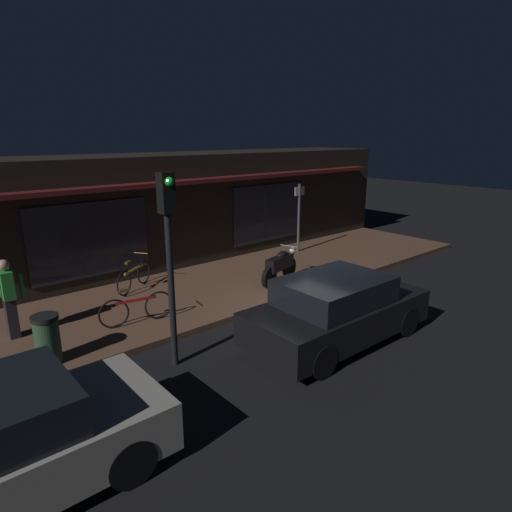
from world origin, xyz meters
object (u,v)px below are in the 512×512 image
(traffic_light_pole, at_px, (169,237))
(person_photographer, at_px, (9,297))
(motorcycle, at_px, (280,265))
(trash_bin, at_px, (47,339))
(sign_post, at_px, (299,214))
(parked_car_far, at_px, (337,310))
(bicycle_extra, at_px, (134,276))
(bicycle_parked, at_px, (137,308))

(traffic_light_pole, bearing_deg, person_photographer, 125.46)
(motorcycle, height_order, trash_bin, motorcycle)
(trash_bin, bearing_deg, sign_post, 15.68)
(person_photographer, distance_m, traffic_light_pole, 3.88)
(motorcycle, distance_m, traffic_light_pole, 5.22)
(traffic_light_pole, relative_size, parked_car_far, 0.87)
(sign_post, height_order, parked_car_far, sign_post)
(bicycle_extra, xyz_separation_m, trash_bin, (-2.97, -2.68, 0.11))
(sign_post, bearing_deg, bicycle_extra, 179.15)
(bicycle_extra, relative_size, sign_post, 0.59)
(bicycle_parked, relative_size, parked_car_far, 0.40)
(sign_post, distance_m, trash_bin, 9.61)
(bicycle_parked, height_order, bicycle_extra, same)
(bicycle_extra, relative_size, person_photographer, 0.84)
(person_photographer, relative_size, parked_car_far, 0.40)
(person_photographer, height_order, parked_car_far, person_photographer)
(bicycle_parked, xyz_separation_m, bicycle_extra, (0.96, 2.12, 0.00))
(motorcycle, bearing_deg, sign_post, 35.77)
(bicycle_extra, bearing_deg, motorcycle, -32.22)
(sign_post, distance_m, traffic_light_pole, 8.40)
(motorcycle, bearing_deg, person_photographer, 170.87)
(bicycle_extra, bearing_deg, person_photographer, -161.43)
(motorcycle, relative_size, parked_car_far, 0.40)
(bicycle_extra, distance_m, traffic_light_pole, 4.61)
(bicycle_parked, height_order, parked_car_far, parked_car_far)
(motorcycle, xyz_separation_m, bicycle_extra, (-3.40, 2.14, -0.14))
(bicycle_extra, height_order, person_photographer, person_photographer)
(bicycle_parked, xyz_separation_m, parked_car_far, (2.90, -3.23, 0.20))
(bicycle_extra, relative_size, parked_car_far, 0.34)
(motorcycle, xyz_separation_m, trash_bin, (-6.37, -0.54, -0.03))
(motorcycle, height_order, person_photographer, person_photographer)
(bicycle_extra, distance_m, sign_post, 6.32)
(bicycle_parked, height_order, trash_bin, trash_bin)
(traffic_light_pole, distance_m, parked_car_far, 3.79)
(bicycle_extra, distance_m, person_photographer, 3.43)
(trash_bin, bearing_deg, parked_car_far, -28.57)
(bicycle_parked, xyz_separation_m, person_photographer, (-2.25, 1.04, 0.52))
(bicycle_extra, distance_m, trash_bin, 4.00)
(bicycle_extra, height_order, parked_car_far, parked_car_far)
(bicycle_parked, bearing_deg, bicycle_extra, 65.65)
(person_photographer, bearing_deg, traffic_light_pole, -54.54)
(person_photographer, xyz_separation_m, parked_car_far, (5.15, -4.28, -0.32))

